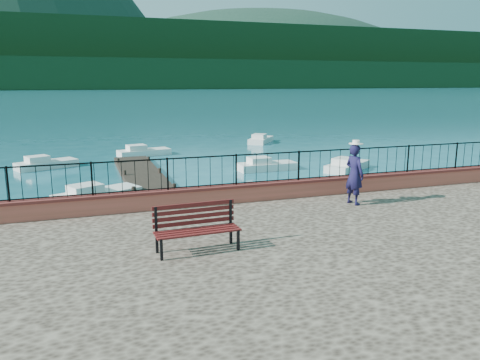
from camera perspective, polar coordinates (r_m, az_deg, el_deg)
ground at (r=12.39m, az=6.47°, el=-12.07°), size 2000.00×2000.00×0.00m
parapet at (r=15.16m, az=0.61°, el=-1.54°), size 28.00×0.46×0.58m
railing at (r=15.00m, az=0.62°, el=1.30°), size 27.00×0.05×0.95m
dock at (r=22.90m, az=-11.15°, el=-0.55°), size 2.00×16.00×0.30m
far_forest at (r=310.25m, az=-18.49°, el=12.13°), size 900.00×60.00×18.00m
foothills at (r=370.60m, az=-18.77°, el=14.01°), size 900.00×120.00×44.00m
companion_hill at (r=612.97m, az=2.60°, el=11.51°), size 448.00×384.00×180.00m
park_bench at (r=10.83m, az=-5.23°, el=-7.00°), size 1.97×0.71×1.08m
person at (r=15.12m, az=13.77°, el=0.68°), size 0.61×0.79×1.92m
hat at (r=14.96m, az=13.96°, el=4.51°), size 0.44×0.44×0.12m
boat_0 at (r=20.95m, az=-16.98°, el=-1.32°), size 3.83×2.74×0.80m
boat_1 at (r=26.93m, az=3.32°, el=2.06°), size 3.40×1.37×0.80m
boat_2 at (r=27.58m, az=12.99°, el=2.01°), size 3.58×2.99×0.80m
boat_3 at (r=29.76m, az=-22.53°, el=2.11°), size 3.62×2.56×0.80m
boat_4 at (r=32.81m, az=-11.62°, el=3.62°), size 3.68×1.97×0.80m
boat_5 at (r=38.96m, az=2.56°, el=5.15°), size 3.02×3.40×0.80m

